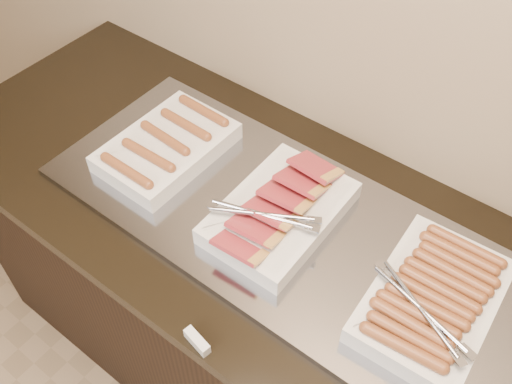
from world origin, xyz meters
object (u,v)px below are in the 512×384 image
(dish_left, at_px, (167,146))
(dish_right, at_px, (432,300))
(dish_center, at_px, (279,212))
(warming_tray, at_px, (280,222))
(counter, at_px, (280,319))

(dish_left, relative_size, dish_right, 0.94)
(dish_left, bearing_deg, dish_center, 0.06)
(warming_tray, xyz_separation_m, dish_right, (0.39, -0.00, 0.04))
(counter, bearing_deg, dish_right, -0.56)
(counter, height_order, warming_tray, warming_tray)
(counter, height_order, dish_left, dish_left)
(dish_center, bearing_deg, dish_right, -0.64)
(warming_tray, relative_size, dish_right, 3.24)
(warming_tray, height_order, dish_center, dish_center)
(dish_center, distance_m, dish_right, 0.40)
(dish_left, xyz_separation_m, dish_right, (0.76, -0.00, 0.01))
(warming_tray, bearing_deg, dish_center, -107.22)
(dish_right, bearing_deg, dish_center, 177.30)
(dish_left, bearing_deg, warming_tray, 0.71)
(dish_left, bearing_deg, dish_right, 0.43)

